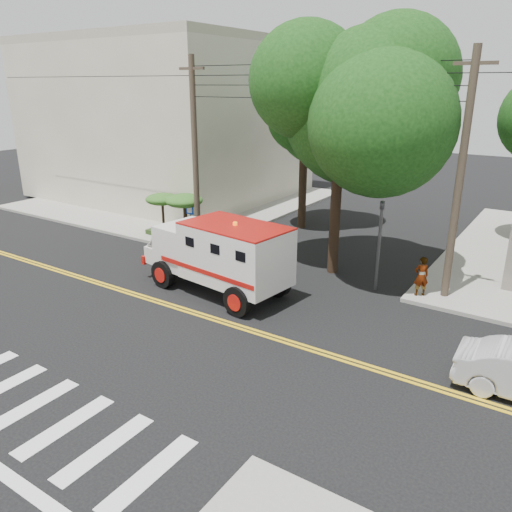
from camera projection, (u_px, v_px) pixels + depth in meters
The scene contains 12 objects.
ground at pixel (213, 319), 17.39m from camera, with size 100.00×100.00×0.00m, color black.
sidewalk_nw at pixel (180, 199), 35.03m from camera, with size 17.00×17.00×0.15m, color gray.
building_left at pixel (169, 122), 35.59m from camera, with size 16.00×14.00×10.00m, color #BAB499.
utility_pole_left at pixel (195, 156), 23.56m from camera, with size 0.28×0.28×9.00m, color #382D23.
utility_pole_right at pixel (459, 182), 17.54m from camera, with size 0.28×0.28×9.00m, color #382D23.
tree_main at pixel (349, 99), 18.92m from camera, with size 6.08×5.70×9.85m.
tree_left at pixel (308, 124), 26.20m from camera, with size 4.48×4.20×7.70m.
traffic_signal at pixel (380, 236), 19.11m from camera, with size 0.15×0.18×3.60m.
accessibility_sign at pixel (191, 218), 25.04m from camera, with size 0.45×0.10×2.02m.
palm_planter at pixel (178, 208), 25.94m from camera, with size 3.52×2.63×2.36m.
armored_truck at pixel (220, 253), 19.09m from camera, with size 6.58×3.21×2.88m.
pedestrian_a at pixel (421, 276), 18.71m from camera, with size 0.56×0.37×1.54m, color gray.
Camera 1 is at (9.89, -12.30, 7.78)m, focal length 35.00 mm.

